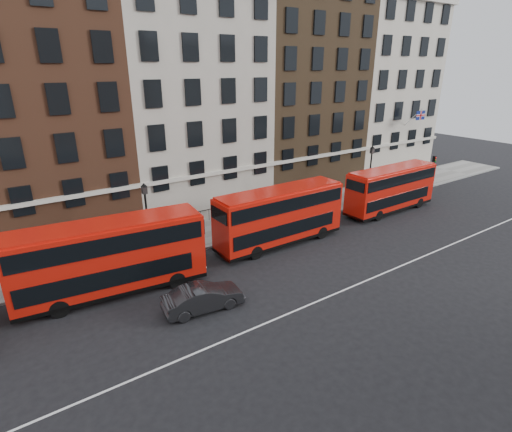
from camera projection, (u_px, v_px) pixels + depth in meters
ground at (315, 279)px, 25.49m from camera, size 120.00×120.00×0.00m
pavement at (230, 227)px, 33.55m from camera, size 80.00×5.00×0.15m
kerb at (246, 236)px, 31.62m from camera, size 80.00×0.30×0.16m
road_centre_line at (338, 293)px, 23.95m from camera, size 70.00×0.12×0.01m
building_terrace at (182, 96)px, 35.47m from camera, size 64.00×11.95×22.00m
bus_b at (110, 256)px, 23.10m from camera, size 11.02×3.80×4.54m
bus_c at (280, 215)px, 29.72m from camera, size 10.38×2.53×4.36m
bus_d at (391, 188)px, 36.60m from camera, size 9.92×2.51×4.15m
car_front at (203, 298)px, 22.10m from camera, size 4.64×2.07×1.48m
lamp_post_left at (147, 217)px, 27.33m from camera, size 0.44×0.44×5.33m
lamp_post_right at (370, 170)px, 39.55m from camera, size 0.44×0.44×5.33m
traffic_light at (433, 165)px, 44.27m from camera, size 0.25×0.45×3.27m
iron_railings at (217, 213)px, 35.04m from camera, size 6.60×0.06×1.00m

